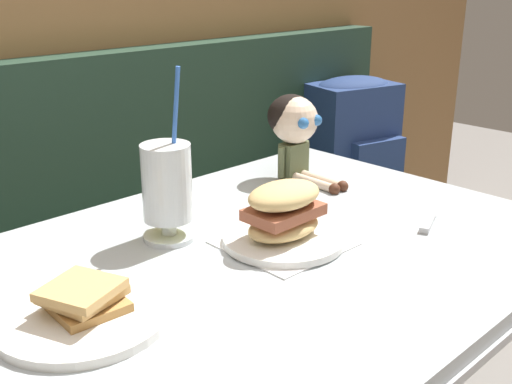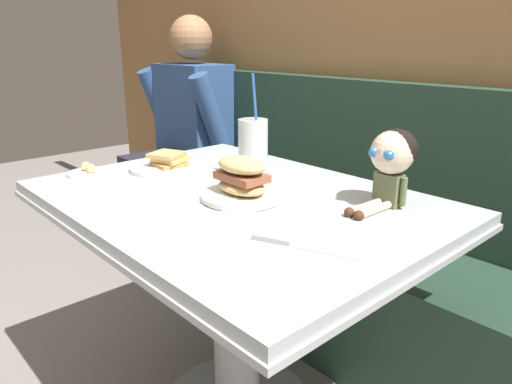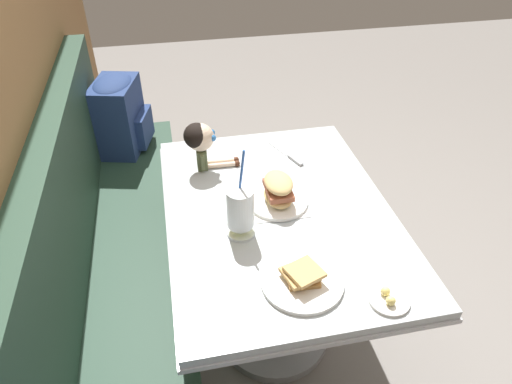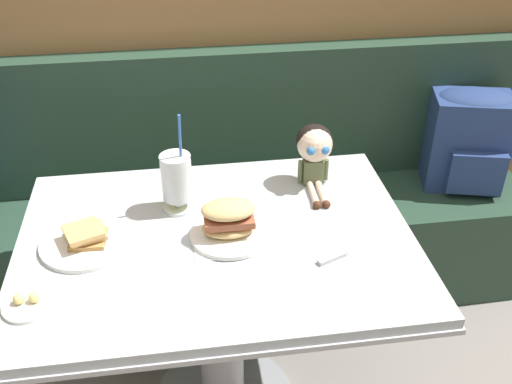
% 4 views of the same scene
% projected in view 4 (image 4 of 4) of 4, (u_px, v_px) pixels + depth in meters
% --- Properties ---
extents(booth_bench, '(2.60, 0.48, 1.00)m').
position_uv_depth(booth_bench, '(207.00, 225.00, 2.39)').
color(booth_bench, '#233D2D').
rests_on(booth_bench, ground).
extents(diner_table, '(1.11, 0.81, 0.74)m').
position_uv_depth(diner_table, '(219.00, 289.00, 1.75)').
color(diner_table, '#B2BCC1').
rests_on(diner_table, ground).
extents(toast_plate, '(0.25, 0.25, 0.06)m').
position_uv_depth(toast_plate, '(86.00, 240.00, 1.61)').
color(toast_plate, white).
rests_on(toast_plate, diner_table).
extents(milkshake_glass, '(0.10, 0.10, 0.32)m').
position_uv_depth(milkshake_glass, '(177.00, 180.00, 1.71)').
color(milkshake_glass, silver).
rests_on(milkshake_glass, diner_table).
extents(sandwich_plate, '(0.22, 0.22, 0.12)m').
position_uv_depth(sandwich_plate, '(229.00, 223.00, 1.62)').
color(sandwich_plate, white).
rests_on(sandwich_plate, diner_table).
extents(butter_saucer, '(0.12, 0.12, 0.04)m').
position_uv_depth(butter_saucer, '(28.00, 304.00, 1.41)').
color(butter_saucer, white).
rests_on(butter_saucer, diner_table).
extents(butter_knife, '(0.23, 0.11, 0.01)m').
position_uv_depth(butter_knife, '(342.00, 254.00, 1.57)').
color(butter_knife, silver).
rests_on(butter_knife, diner_table).
extents(seated_doll, '(0.11, 0.22, 0.20)m').
position_uv_depth(seated_doll, '(315.00, 147.00, 1.81)').
color(seated_doll, '#5B6642').
rests_on(seated_doll, diner_table).
extents(backpack, '(0.34, 0.30, 0.41)m').
position_uv_depth(backpack, '(468.00, 138.00, 2.31)').
color(backpack, navy).
rests_on(backpack, booth_bench).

